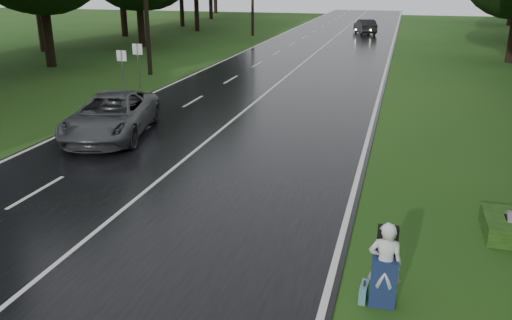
% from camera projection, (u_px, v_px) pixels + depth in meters
% --- Properties ---
extents(ground, '(160.00, 160.00, 0.00)m').
position_uv_depth(ground, '(90.00, 238.00, 12.61)').
color(ground, '#264C16').
rests_on(ground, ground).
extents(road, '(12.00, 140.00, 0.04)m').
position_uv_depth(road, '(280.00, 82.00, 30.79)').
color(road, black).
rests_on(road, ground).
extents(lane_center, '(0.12, 140.00, 0.01)m').
position_uv_depth(lane_center, '(280.00, 82.00, 30.78)').
color(lane_center, silver).
rests_on(lane_center, road).
extents(grey_car, '(3.91, 6.26, 1.61)m').
position_uv_depth(grey_car, '(111.00, 115.00, 20.24)').
color(grey_car, '#424547').
rests_on(grey_car, road).
extents(far_car, '(2.87, 4.85, 1.51)m').
position_uv_depth(far_car, '(365.00, 26.00, 56.13)').
color(far_car, black).
rests_on(far_car, road).
extents(hitchhiker, '(0.64, 0.57, 1.72)m').
position_uv_depth(hitchhiker, '(385.00, 267.00, 9.81)').
color(hitchhiker, silver).
rests_on(hitchhiker, ground).
extents(suitcase, '(0.16, 0.47, 0.33)m').
position_uv_depth(suitcase, '(364.00, 292.00, 10.16)').
color(suitcase, teal).
rests_on(suitcase, ground).
extents(utility_pole_mid, '(1.80, 0.28, 10.19)m').
position_uv_depth(utility_pole_mid, '(150.00, 75.00, 33.36)').
color(utility_pole_mid, black).
rests_on(utility_pole_mid, ground).
extents(utility_pole_far, '(1.80, 0.28, 9.23)m').
position_uv_depth(utility_pole_far, '(253.00, 36.00, 54.93)').
color(utility_pole_far, black).
rests_on(utility_pole_far, ground).
extents(road_sign_a, '(0.55, 0.10, 2.28)m').
position_uv_depth(road_sign_a, '(125.00, 94.00, 27.88)').
color(road_sign_a, white).
rests_on(road_sign_a, ground).
extents(road_sign_b, '(0.58, 0.10, 2.41)m').
position_uv_depth(road_sign_b, '(140.00, 88.00, 29.47)').
color(road_sign_b, white).
rests_on(road_sign_b, ground).
extents(tree_left_d, '(8.90, 8.90, 13.90)m').
position_uv_depth(tree_left_d, '(52.00, 66.00, 36.31)').
color(tree_left_d, black).
rests_on(tree_left_d, ground).
extents(tree_left_e, '(7.96, 7.96, 12.44)m').
position_uv_depth(tree_left_e, '(143.00, 47.00, 46.37)').
color(tree_left_e, black).
rests_on(tree_left_e, ground).
extents(tree_left_f, '(9.86, 9.86, 15.41)m').
position_uv_depth(tree_left_f, '(197.00, 31.00, 59.41)').
color(tree_left_f, black).
rests_on(tree_left_f, ground).
extents(tree_right_e, '(7.67, 7.67, 11.98)m').
position_uv_depth(tree_right_e, '(509.00, 63.00, 37.96)').
color(tree_right_e, black).
rests_on(tree_right_e, ground).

